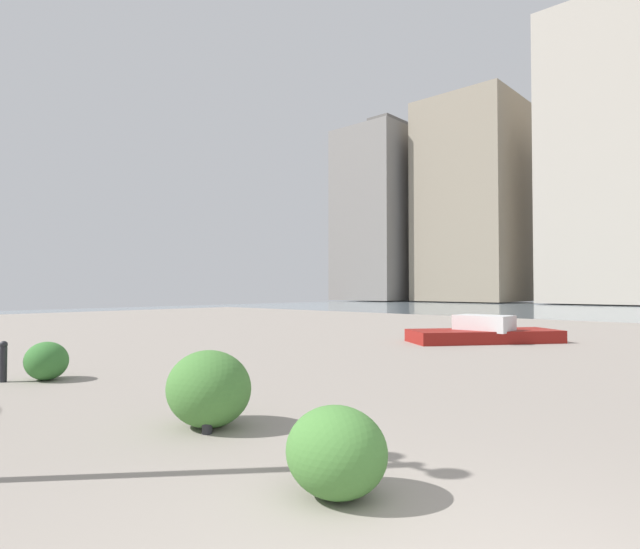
# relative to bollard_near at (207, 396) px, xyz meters

# --- Properties ---
(building_slab) EXTENTS (16.86, 13.78, 32.98)m
(building_slab) POSITION_rel_bollard_near_xyz_m (7.71, -62.12, 16.06)
(building_slab) COLOR #B2A899
(building_slab) RESTS_ON ground
(building_annex) EXTENTS (12.35, 11.05, 26.60)m
(building_annex) POSITION_rel_bollard_near_xyz_m (26.16, -60.44, 12.87)
(building_annex) COLOR gray
(building_annex) RESTS_ON ground
(building_highrise) EXTENTS (10.28, 15.35, 27.04)m
(building_highrise) POSITION_rel_bollard_near_xyz_m (39.09, -59.83, 12.06)
(building_highrise) COLOR gray
(building_highrise) RESTS_ON ground
(bollard_near) EXTENTS (0.13, 0.13, 0.82)m
(bollard_near) POSITION_rel_bollard_near_xyz_m (0.00, 0.00, 0.00)
(bollard_near) COLOR #232328
(bollard_near) RESTS_ON ground
(bollard_mid) EXTENTS (0.13, 0.13, 0.73)m
(bollard_mid) POSITION_rel_bollard_near_xyz_m (5.36, 0.54, -0.05)
(bollard_mid) COLOR #232328
(bollard_mid) RESTS_ON ground
(shrub_low) EXTENTS (0.81, 0.73, 0.69)m
(shrub_low) POSITION_rel_bollard_near_xyz_m (5.01, -0.05, -0.08)
(shrub_low) COLOR #387533
(shrub_low) RESTS_ON ground
(shrub_round) EXTENTS (0.85, 0.76, 0.72)m
(shrub_round) POSITION_rel_bollard_near_xyz_m (-2.24, 0.36, -0.07)
(shrub_round) COLOR #477F38
(shrub_round) RESTS_ON ground
(shrub_wide) EXTENTS (1.07, 0.97, 0.91)m
(shrub_wide) POSITION_rel_bollard_near_xyz_m (0.22, -0.18, 0.03)
(shrub_wide) COLOR #477F38
(shrub_wide) RESTS_ON ground
(boat) EXTENTS (4.05, 4.59, 0.95)m
(boat) POSITION_rel_bollard_near_xyz_m (2.01, -11.62, -0.21)
(boat) COLOR maroon
(boat) RESTS_ON ground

